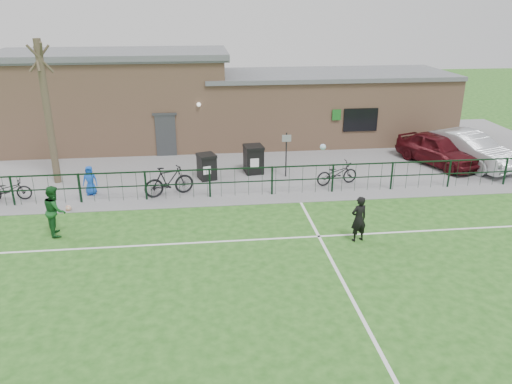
{
  "coord_description": "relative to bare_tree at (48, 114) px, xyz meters",
  "views": [
    {
      "loc": [
        -1.83,
        -10.67,
        7.37
      ],
      "look_at": [
        0.0,
        5.0,
        1.3
      ],
      "focal_mm": 35.0,
      "sensor_mm": 36.0,
      "label": 1
    }
  ],
  "objects": [
    {
      "name": "car_silver",
      "position": [
        18.71,
        0.24,
        -2.18
      ],
      "size": [
        3.49,
        5.13,
        1.6
      ],
      "primitive_type": "imported",
      "rotation": [
        0.0,
        0.0,
        0.41
      ],
      "color": "#B5B8BE",
      "rests_on": "paving_strip"
    },
    {
      "name": "wheelie_bin_left",
      "position": [
        6.43,
        -0.31,
        -2.46
      ],
      "size": [
        0.89,
        0.95,
        1.04
      ],
      "primitive_type": "cube",
      "rotation": [
        0.0,
        0.0,
        0.3
      ],
      "color": "black",
      "rests_on": "paving_strip"
    },
    {
      "name": "sign_post",
      "position": [
        9.93,
        -0.4,
        -1.98
      ],
      "size": [
        0.07,
        0.07,
        2.0
      ],
      "primitive_type": "cylinder",
      "rotation": [
        0.0,
        0.0,
        -0.18
      ],
      "color": "black",
      "rests_on": "paving_strip"
    },
    {
      "name": "pitch_line_touch",
      "position": [
        8.0,
        -2.7,
        -3.0
      ],
      "size": [
        28.0,
        0.1,
        0.01
      ],
      "primitive_type": "cube",
      "color": "white",
      "rests_on": "ground"
    },
    {
      "name": "bicycle_d",
      "position": [
        4.88,
        -2.15,
        -2.37
      ],
      "size": [
        2.11,
        1.2,
        1.22
      ],
      "primitive_type": "imported",
      "rotation": [
        0.0,
        0.0,
        1.9
      ],
      "color": "black",
      "rests_on": "paving_strip"
    },
    {
      "name": "outfield_player",
      "position": [
        1.29,
        -5.27,
        -2.14
      ],
      "size": [
        0.85,
        0.98,
        1.71
      ],
      "primitive_type": "imported",
      "rotation": [
        0.0,
        0.0,
        1.85
      ],
      "color": "#175120",
      "rests_on": "ground"
    },
    {
      "name": "pitch_line_mid",
      "position": [
        8.0,
        -6.5,
        -3.0
      ],
      "size": [
        28.0,
        0.1,
        0.01
      ],
      "primitive_type": "cube",
      "color": "white",
      "rests_on": "ground"
    },
    {
      "name": "car_maroon",
      "position": [
        17.46,
        0.52,
        -2.23
      ],
      "size": [
        3.26,
        4.74,
        1.5
      ],
      "primitive_type": "imported",
      "rotation": [
        0.0,
        0.0,
        0.38
      ],
      "color": "#460C12",
      "rests_on": "paving_strip"
    },
    {
      "name": "pitch_line_perp",
      "position": [
        10.0,
        -10.5,
        -3.0
      ],
      "size": [
        0.1,
        16.0,
        0.01
      ],
      "primitive_type": "cube",
      "color": "white",
      "rests_on": "ground"
    },
    {
      "name": "wheelie_bin_right",
      "position": [
        8.56,
        0.32,
        -2.39
      ],
      "size": [
        0.88,
        0.97,
        1.18
      ],
      "primitive_type": "cube",
      "rotation": [
        0.0,
        0.0,
        0.12
      ],
      "color": "black",
      "rests_on": "paving_strip"
    },
    {
      "name": "clubhouse",
      "position": [
        7.12,
        6.0,
        -0.78
      ],
      "size": [
        24.25,
        5.4,
        4.96
      ],
      "color": "tan",
      "rests_on": "ground"
    },
    {
      "name": "spectator_child",
      "position": [
        1.72,
        -1.68,
        -2.38
      ],
      "size": [
        0.6,
        0.4,
        1.2
      ],
      "primitive_type": "imported",
      "rotation": [
        0.0,
        0.0,
        -0.03
      ],
      "color": "blue",
      "rests_on": "paving_strip"
    },
    {
      "name": "ball_ground",
      "position": [
        1.19,
        -3.28,
        -2.89
      ],
      "size": [
        0.22,
        0.22,
        0.22
      ],
      "primitive_type": "sphere",
      "color": "silver",
      "rests_on": "ground"
    },
    {
      "name": "bicycle_e",
      "position": [
        11.92,
        -1.65,
        -2.49
      ],
      "size": [
        1.96,
        1.03,
        0.98
      ],
      "primitive_type": "imported",
      "rotation": [
        0.0,
        0.0,
        1.78
      ],
      "color": "black",
      "rests_on": "paving_strip"
    },
    {
      "name": "ground",
      "position": [
        8.0,
        -10.5,
        -3.0
      ],
      "size": [
        90.0,
        90.0,
        0.0
      ],
      "primitive_type": "plane",
      "color": "#235719",
      "rests_on": "ground"
    },
    {
      "name": "bicycle_c",
      "position": [
        -1.33,
        -1.98,
        -2.53
      ],
      "size": [
        1.75,
        0.76,
        0.89
      ],
      "primitive_type": "imported",
      "rotation": [
        0.0,
        0.0,
        1.68
      ],
      "color": "black",
      "rests_on": "paving_strip"
    },
    {
      "name": "paving_strip",
      "position": [
        8.0,
        3.0,
        -2.99
      ],
      "size": [
        34.0,
        13.0,
        0.02
      ],
      "primitive_type": "cube",
      "color": "slate",
      "rests_on": "ground"
    },
    {
      "name": "goalkeeper_kick",
      "position": [
        11.16,
        -6.85,
        -2.17
      ],
      "size": [
        1.06,
        2.96,
        2.58
      ],
      "color": "black",
      "rests_on": "ground"
    },
    {
      "name": "bare_tree",
      "position": [
        0.0,
        0.0,
        0.0
      ],
      "size": [
        0.3,
        0.3,
        6.0
      ],
      "primitive_type": "cylinder",
      "color": "#473A2B",
      "rests_on": "ground"
    },
    {
      "name": "perimeter_fence",
      "position": [
        8.0,
        -2.5,
        -2.4
      ],
      "size": [
        28.0,
        0.1,
        1.2
      ],
      "primitive_type": "cube",
      "color": "black",
      "rests_on": "ground"
    }
  ]
}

